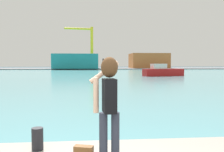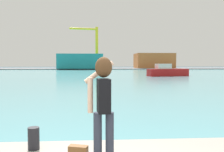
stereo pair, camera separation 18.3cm
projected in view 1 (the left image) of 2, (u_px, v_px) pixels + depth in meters
name	position (u px, v px, depth m)	size (l,w,h in m)	color
ground_plane	(90.00, 73.00, 52.86)	(220.00, 220.00, 0.00)	#334751
harbor_water	(90.00, 73.00, 54.84)	(140.00, 100.00, 0.02)	#599EA8
far_shore_dock	(90.00, 69.00, 94.62)	(140.00, 20.00, 0.35)	gray
person_photographer	(109.00, 98.00, 3.98)	(0.53, 0.55, 1.74)	#2D3342
harbor_bollard	(37.00, 139.00, 4.53)	(0.21, 0.21, 0.42)	black
boat_moored	(163.00, 71.00, 41.49)	(7.41, 3.40, 2.12)	#B21919
warehouse_left	(76.00, 61.00, 88.15)	(15.91, 13.27, 5.19)	teal
warehouse_right	(149.00, 61.00, 97.23)	(14.68, 11.35, 5.82)	#B26633
port_crane	(89.00, 43.00, 86.01)	(10.11, 2.60, 14.88)	yellow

